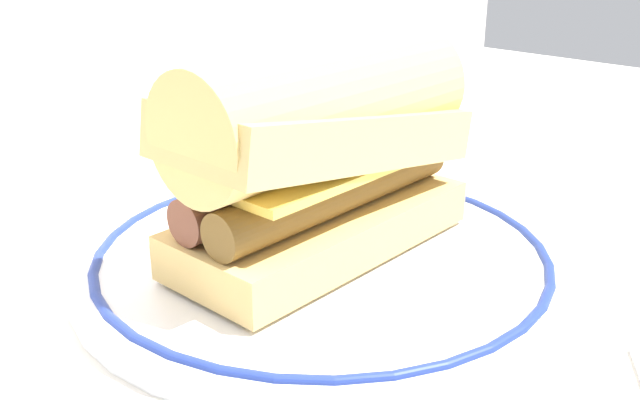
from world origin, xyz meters
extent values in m
plane|color=white|center=(0.00, 0.00, 0.00)|extent=(1.50, 1.50, 0.00)
cylinder|color=white|center=(-0.01, 0.00, 0.01)|extent=(0.30, 0.30, 0.01)
torus|color=navy|center=(-0.01, 0.00, 0.01)|extent=(0.27, 0.27, 0.01)
cube|color=#E4BB6B|center=(-0.01, 0.00, 0.03)|extent=(0.19, 0.08, 0.03)
cylinder|color=brown|center=(-0.01, -0.01, 0.05)|extent=(0.18, 0.03, 0.03)
cylinder|color=brown|center=(-0.01, 0.02, 0.05)|extent=(0.18, 0.03, 0.03)
cube|color=#EFC64C|center=(-0.01, 0.00, 0.07)|extent=(0.16, 0.08, 0.01)
cube|color=#DEBF70|center=(-0.01, 0.00, 0.09)|extent=(0.19, 0.08, 0.06)
cylinder|color=#E5BF6E|center=(-0.01, 0.00, 0.10)|extent=(0.19, 0.07, 0.07)
camera|label=1|loc=(-0.31, -0.27, 0.20)|focal=41.50mm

